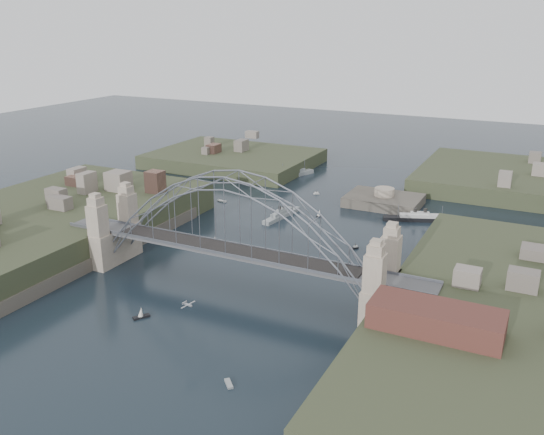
{
  "coord_description": "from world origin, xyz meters",
  "views": [
    {
      "loc": [
        56.79,
        -95.71,
        53.07
      ],
      "look_at": [
        0.0,
        18.0,
        10.0
      ],
      "focal_mm": 38.3,
      "sensor_mm": 36.0,
      "label": 1
    }
  ],
  "objects_px": {
    "wharf_shed": "(436,319)",
    "naval_cruiser_far": "(294,174)",
    "fort_island": "(383,206)",
    "naval_cruiser_near": "(282,215)",
    "bridge": "(233,232)",
    "ocean_liner": "(420,218)"
  },
  "relations": [
    {
      "from": "wharf_shed",
      "to": "naval_cruiser_far",
      "type": "bearing_deg",
      "value": 124.48
    },
    {
      "from": "fort_island",
      "to": "naval_cruiser_near",
      "type": "bearing_deg",
      "value": -133.18
    },
    {
      "from": "bridge",
      "to": "wharf_shed",
      "type": "distance_m",
      "value": 46.23
    },
    {
      "from": "fort_island",
      "to": "naval_cruiser_near",
      "type": "xyz_separation_m",
      "value": [
        -22.76,
        -24.26,
        1.11
      ]
    },
    {
      "from": "naval_cruiser_far",
      "to": "wharf_shed",
      "type": "bearing_deg",
      "value": -55.52
    },
    {
      "from": "fort_island",
      "to": "naval_cruiser_far",
      "type": "height_order",
      "value": "naval_cruiser_far"
    },
    {
      "from": "ocean_liner",
      "to": "bridge",
      "type": "bearing_deg",
      "value": -112.67
    },
    {
      "from": "fort_island",
      "to": "naval_cruiser_far",
      "type": "distance_m",
      "value": 43.06
    },
    {
      "from": "fort_island",
      "to": "ocean_liner",
      "type": "distance_m",
      "value": 16.42
    },
    {
      "from": "naval_cruiser_far",
      "to": "ocean_liner",
      "type": "height_order",
      "value": "naval_cruiser_far"
    },
    {
      "from": "fort_island",
      "to": "wharf_shed",
      "type": "bearing_deg",
      "value": -69.15
    },
    {
      "from": "naval_cruiser_near",
      "to": "naval_cruiser_far",
      "type": "xyz_separation_m",
      "value": [
        -15.91,
        43.16,
        0.18
      ]
    },
    {
      "from": "fort_island",
      "to": "ocean_liner",
      "type": "bearing_deg",
      "value": -36.57
    },
    {
      "from": "bridge",
      "to": "naval_cruiser_far",
      "type": "bearing_deg",
      "value": 106.7
    },
    {
      "from": "naval_cruiser_far",
      "to": "ocean_liner",
      "type": "xyz_separation_m",
      "value": [
        51.83,
        -28.66,
        -0.18
      ]
    },
    {
      "from": "naval_cruiser_near",
      "to": "bridge",
      "type": "bearing_deg",
      "value": -76.76
    },
    {
      "from": "wharf_shed",
      "to": "naval_cruiser_far",
      "type": "relative_size",
      "value": 1.13
    },
    {
      "from": "naval_cruiser_near",
      "to": "ocean_liner",
      "type": "bearing_deg",
      "value": 21.98
    },
    {
      "from": "wharf_shed",
      "to": "naval_cruiser_near",
      "type": "relative_size",
      "value": 1.19
    },
    {
      "from": "wharf_shed",
      "to": "ocean_liner",
      "type": "distance_m",
      "value": 77.15
    },
    {
      "from": "bridge",
      "to": "naval_cruiser_far",
      "type": "height_order",
      "value": "bridge"
    },
    {
      "from": "fort_island",
      "to": "naval_cruiser_near",
      "type": "height_order",
      "value": "fort_island"
    }
  ]
}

